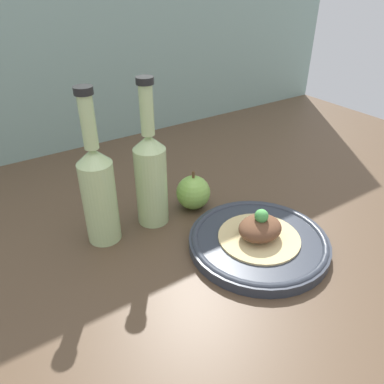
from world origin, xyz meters
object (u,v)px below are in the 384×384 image
object	(u,v)px
plated_food	(260,230)
cider_bottle_right	(151,174)
plate	(259,241)
cider_bottle_left	(98,190)
apple	(193,192)

from	to	relation	value
plated_food	cider_bottle_right	bearing A→B (deg)	123.30
plate	cider_bottle_left	size ratio (longest dim) A/B	0.89
cider_bottle_right	apple	world-z (taller)	cider_bottle_right
plate	plated_food	world-z (taller)	plated_food
plate	apple	distance (cm)	17.93
plate	cider_bottle_left	world-z (taller)	cider_bottle_left
cider_bottle_left	apple	size ratio (longest dim) A/B	3.35
plate	plated_food	xyz separation A→B (cm)	(0.00, 0.00, 2.54)
cider_bottle_left	cider_bottle_right	bearing A→B (deg)	0.00
plate	cider_bottle_right	distance (cm)	23.52
plate	cider_bottle_right	xyz separation A→B (cm)	(-11.87, 18.07, 9.28)
plate	plated_food	bearing A→B (deg)	26.57
plate	apple	world-z (taller)	apple
plated_food	cider_bottle_right	distance (cm)	22.64
plated_food	cider_bottle_left	xyz separation A→B (cm)	(-22.27, 18.07, 6.74)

